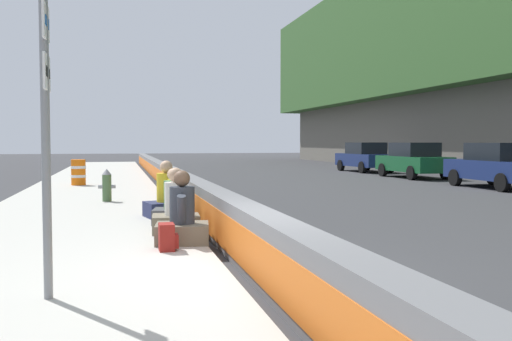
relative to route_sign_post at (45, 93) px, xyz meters
name	(u,v)px	position (x,y,z in m)	size (l,w,h in m)	color
ground_plane	(264,279)	(0.80, -2.48, -2.23)	(160.00, 160.00, 0.00)	#353538
sidewalk_strip	(42,287)	(0.80, 0.17, -2.16)	(80.00, 4.40, 0.14)	#B5B2A8
jersey_barrier	(263,246)	(0.80, -2.47, -1.81)	(76.00, 0.45, 0.85)	slate
route_sign_post	(45,93)	(0.00, 0.00, 0.00)	(0.44, 0.09, 3.60)	gray
fire_hydrant	(107,185)	(9.66, -0.40, -1.65)	(0.26, 0.46, 0.88)	#47663D
seated_person_foreground	(182,220)	(2.88, -1.68, -1.73)	(0.81, 0.92, 1.15)	#706651
seated_person_middle	(176,212)	(3.95, -1.68, -1.73)	(0.76, 0.88, 1.15)	#706651
seated_person_rear	(173,206)	(5.05, -1.75, -1.75)	(0.80, 0.89, 1.09)	#424247
seated_person_far	(167,199)	(6.09, -1.70, -1.72)	(0.90, 1.00, 1.21)	#23284C
backpack	(167,237)	(2.30, -1.39, -1.90)	(0.32, 0.28, 0.40)	maroon
construction_barrel	(78,172)	(15.88, 0.74, -1.61)	(0.54, 0.54, 0.95)	orange
parked_car_third	(498,165)	(12.37, -14.55, -1.37)	(4.52, 1.98, 1.71)	navy
parked_car_fourth	(413,160)	(18.71, -14.57, -1.37)	(4.50, 1.95, 1.71)	#145128
parked_car_midline	(365,157)	(24.49, -14.70, -1.37)	(4.56, 2.07, 1.71)	navy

